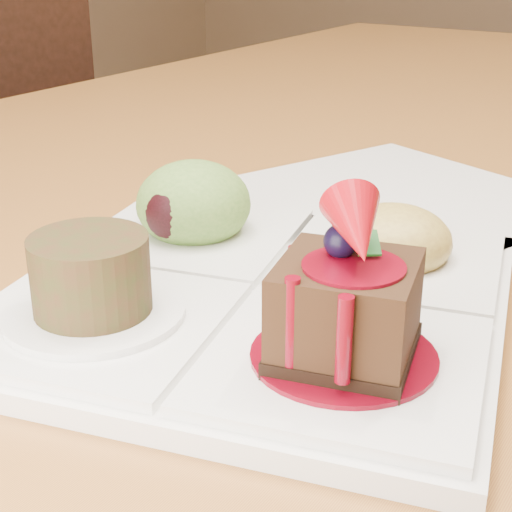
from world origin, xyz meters
The scene contains 4 objects.
dining_table centered at (0.00, 0.00, 0.68)m, with size 1.00×1.80×0.75m.
chair_left centered at (-0.69, -0.02, 0.50)m, with size 0.51×0.51×0.89m.
sampler_plate centered at (0.12, -0.50, 0.77)m, with size 0.34×0.34×0.11m.
second_plate centered at (0.12, -0.30, 0.76)m, with size 0.24×0.24×0.01m, color white.
Camera 1 is at (0.35, -0.85, 0.96)m, focal length 55.00 mm.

